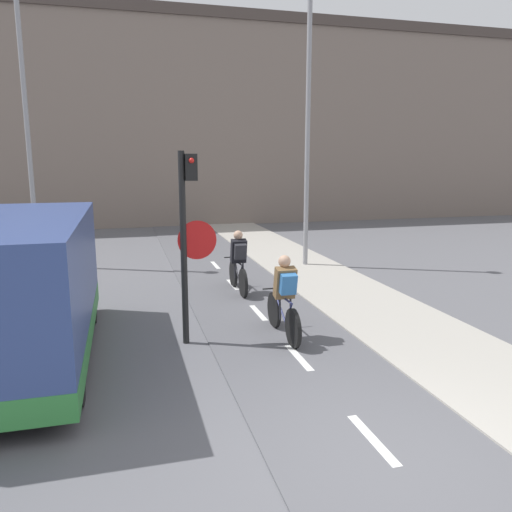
# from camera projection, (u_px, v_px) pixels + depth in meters

# --- Properties ---
(ground_plane) EXTENTS (120.00, 120.00, 0.00)m
(ground_plane) POSITION_uv_depth(u_px,v_px,m) (395.00, 466.00, 5.26)
(ground_plane) COLOR #5B5B60
(bike_lane) EXTENTS (2.61, 60.00, 0.02)m
(bike_lane) POSITION_uv_depth(u_px,v_px,m) (395.00, 465.00, 5.26)
(bike_lane) COLOR #56565B
(bike_lane) RESTS_ON ground_plane
(building_row_background) EXTENTS (60.00, 5.20, 10.13)m
(building_row_background) POSITION_uv_depth(u_px,v_px,m) (171.00, 122.00, 25.70)
(building_row_background) COLOR slate
(building_row_background) RESTS_ON ground_plane
(traffic_light_pole) EXTENTS (0.67, 0.25, 3.33)m
(traffic_light_pole) POSITION_uv_depth(u_px,v_px,m) (188.00, 227.00, 8.44)
(traffic_light_pole) COLOR black
(traffic_light_pole) RESTS_ON ground_plane
(street_lamp_far) EXTENTS (0.36, 0.36, 8.16)m
(street_lamp_far) POSITION_uv_depth(u_px,v_px,m) (25.00, 100.00, 14.24)
(street_lamp_far) COLOR gray
(street_lamp_far) RESTS_ON ground_plane
(street_lamp_sidewalk) EXTENTS (0.36, 0.36, 8.14)m
(street_lamp_sidewalk) POSITION_uv_depth(u_px,v_px,m) (308.00, 100.00, 14.31)
(street_lamp_sidewalk) COLOR gray
(street_lamp_sidewalk) RESTS_ON ground_plane
(cyclist_near) EXTENTS (0.46, 1.80, 1.52)m
(cyclist_near) POSITION_uv_depth(u_px,v_px,m) (284.00, 299.00, 8.92)
(cyclist_near) COLOR black
(cyclist_near) RESTS_ON ground_plane
(cyclist_far) EXTENTS (0.46, 1.75, 1.52)m
(cyclist_far) POSITION_uv_depth(u_px,v_px,m) (238.00, 264.00, 12.02)
(cyclist_far) COLOR black
(cyclist_far) RESTS_ON ground_plane
(van) EXTENTS (2.06, 5.39, 2.32)m
(van) POSITION_uv_depth(u_px,v_px,m) (20.00, 292.00, 7.78)
(van) COLOR #334784
(van) RESTS_ON ground_plane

